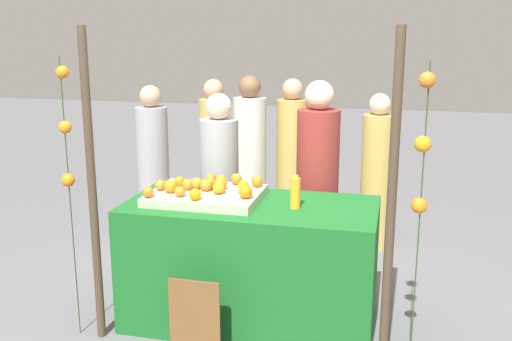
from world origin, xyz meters
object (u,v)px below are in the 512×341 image
at_px(stall_counter, 251,263).
at_px(chalkboard_sign, 195,323).
at_px(orange_1, 236,179).
at_px(juice_bottle, 295,193).
at_px(orange_0, 206,185).
at_px(vendor_right, 317,193).
at_px(vendor_left, 220,194).

bearing_deg(stall_counter, chalkboard_sign, -107.42).
distance_m(orange_1, juice_bottle, 0.57).
bearing_deg(orange_0, vendor_right, 45.10).
bearing_deg(juice_bottle, vendor_right, 86.66).
distance_m(juice_bottle, vendor_right, 0.79).
relative_size(chalkboard_sign, vendor_right, 0.35).
height_order(orange_0, chalkboard_sign, orange_0).
xyz_separation_m(orange_0, orange_1, (0.16, 0.22, -0.00)).
height_order(vendor_left, vendor_right, vendor_right).
relative_size(orange_0, orange_1, 1.05).
distance_m(orange_0, chalkboard_sign, 0.98).
xyz_separation_m(orange_1, vendor_right, (0.54, 0.47, -0.20)).
height_order(stall_counter, vendor_left, vendor_left).
bearing_deg(vendor_left, chalkboard_sign, -79.66).
xyz_separation_m(stall_counter, orange_1, (-0.17, 0.26, 0.54)).
bearing_deg(vendor_right, chalkboard_sign, -112.28).
bearing_deg(stall_counter, vendor_right, 63.77).
bearing_deg(juice_bottle, stall_counter, 174.16).
bearing_deg(juice_bottle, orange_0, 174.15).
bearing_deg(chalkboard_sign, juice_bottle, 49.42).
distance_m(juice_bottle, chalkboard_sign, 1.07).
bearing_deg(vendor_left, orange_0, -80.84).
bearing_deg(stall_counter, orange_0, 174.14).
bearing_deg(orange_1, chalkboard_sign, -91.53).
xyz_separation_m(stall_counter, vendor_left, (-0.44, 0.69, 0.29)).
height_order(stall_counter, vendor_right, vendor_right).
bearing_deg(chalkboard_sign, vendor_right, 67.72).
bearing_deg(chalkboard_sign, orange_0, 101.50).
relative_size(orange_0, juice_bottle, 0.38).
height_order(stall_counter, orange_0, orange_0).
height_order(orange_1, juice_bottle, juice_bottle).
height_order(orange_1, chalkboard_sign, orange_1).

